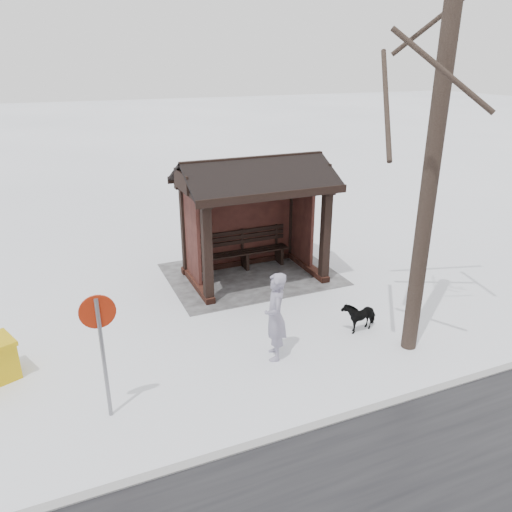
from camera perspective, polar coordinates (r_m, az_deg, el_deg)
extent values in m
plane|color=white|center=(12.78, -0.21, -2.45)|extent=(120.00, 120.00, 0.00)
cube|color=gray|center=(8.67, 14.57, -16.15)|extent=(120.00, 0.15, 0.06)
cube|color=gray|center=(12.95, -0.55, -2.08)|extent=(4.20, 3.20, 0.02)
cube|color=#341913|center=(13.52, -1.69, -0.70)|extent=(3.30, 0.22, 0.16)
cube|color=#341913|center=(13.35, 5.74, -1.09)|extent=(0.22, 2.10, 0.16)
cube|color=#341913|center=(12.30, -6.68, -3.20)|extent=(0.22, 2.10, 0.16)
cube|color=black|center=(12.24, 7.92, 2.03)|extent=(0.20, 0.20, 2.30)
cube|color=black|center=(11.08, -5.58, 0.00)|extent=(0.20, 0.20, 2.30)
cube|color=black|center=(13.73, 4.12, 4.37)|extent=(0.20, 0.20, 2.30)
cube|color=black|center=(12.71, -8.06, 2.77)|extent=(0.20, 0.20, 2.30)
cube|color=black|center=(13.12, -1.74, 3.95)|extent=(2.80, 0.08, 2.14)
cube|color=black|center=(13.21, 5.27, 4.00)|extent=(0.08, 1.17, 2.14)
cube|color=black|center=(12.15, -7.34, 2.30)|extent=(0.08, 1.17, 2.14)
cube|color=black|center=(11.21, 1.56, 6.87)|extent=(3.40, 0.20, 0.18)
cube|color=black|center=(12.82, -1.80, 8.77)|extent=(3.40, 0.20, 0.18)
cylinder|color=black|center=(8.94, 20.06, 14.32)|extent=(0.29, 0.29, 8.55)
imported|color=gray|center=(9.15, 2.23, -6.93)|extent=(0.58, 0.72, 1.70)
imported|color=black|center=(10.52, 11.72, -6.62)|extent=(0.80, 0.47, 0.64)
cylinder|color=slate|center=(7.97, -17.00, -11.25)|extent=(0.06, 0.06, 2.04)
cylinder|color=#A0220B|center=(7.60, -17.67, -6.09)|extent=(0.53, 0.03, 0.53)
cylinder|color=white|center=(7.62, -17.69, -6.03)|extent=(0.41, 0.03, 0.41)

